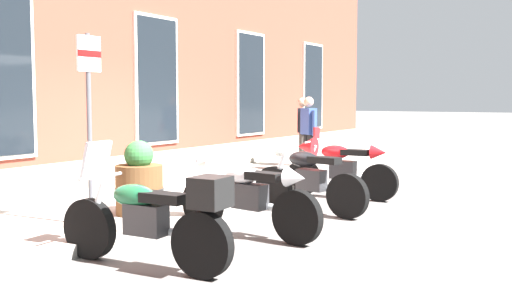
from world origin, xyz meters
The scene contains 11 objects.
ground_plane centered at (0.00, 0.00, 0.00)m, with size 140.00×140.00×0.00m, color #565451.
sidewalk centered at (0.00, 1.37, 0.08)m, with size 29.90×2.74×0.15m, color gray.
lane_stripe centered at (0.00, -3.20, 0.00)m, with size 29.90×0.12×0.01m, color silver.
motorcycle_green_touring centered at (-2.53, -0.97, 0.54)m, with size 0.62×2.13×1.29m.
motorcycle_white_sport centered at (-0.79, -0.93, 0.56)m, with size 0.62×2.19×1.03m.
motorcycle_black_naked centered at (0.94, -0.99, 0.50)m, with size 0.62×2.02×1.01m.
motorcycle_red_sport centered at (2.44, -0.79, 0.57)m, with size 0.62×2.07×1.06m.
pedestrian_blue_top centered at (4.43, 0.76, 1.06)m, with size 0.43×0.59×1.63m.
pedestrian_dark_jacket centered at (5.22, 1.34, 1.05)m, with size 0.55×0.35×1.61m.
parking_sign centered at (-1.90, 0.60, 1.70)m, with size 0.36×0.07×2.39m.
barrel_planter centered at (-1.05, 0.59, 0.58)m, with size 0.68×0.68×1.02m.
Camera 1 is at (-6.86, -4.94, 1.74)m, focal length 40.46 mm.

